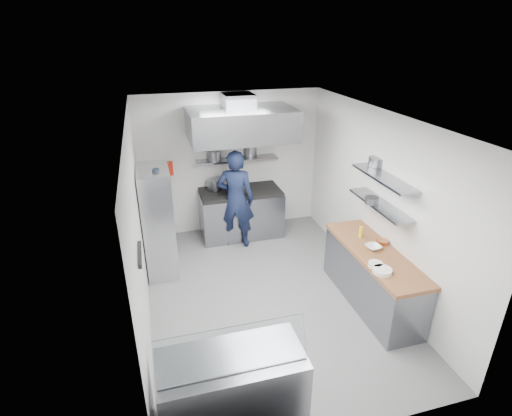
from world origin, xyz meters
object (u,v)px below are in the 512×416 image
object	(u,v)px
gas_range	(241,214)
display_case	(232,389)
chef	(236,199)
wire_rack	(158,221)

from	to	relation	value
gas_range	display_case	bearing A→B (deg)	-104.79
gas_range	chef	distance (m)	0.66
chef	wire_rack	size ratio (longest dim) A/B	1.03
wire_rack	display_case	xyz separation A→B (m)	(0.55, -3.20, -0.50)
chef	gas_range	bearing A→B (deg)	-93.83
wire_rack	display_case	size ratio (longest dim) A/B	1.23
wire_rack	gas_range	bearing A→B (deg)	28.81
gas_range	chef	size ratio (longest dim) A/B	0.84
chef	display_case	xyz separation A→B (m)	(-0.90, -3.71, -0.52)
chef	display_case	bearing A→B (deg)	97.83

